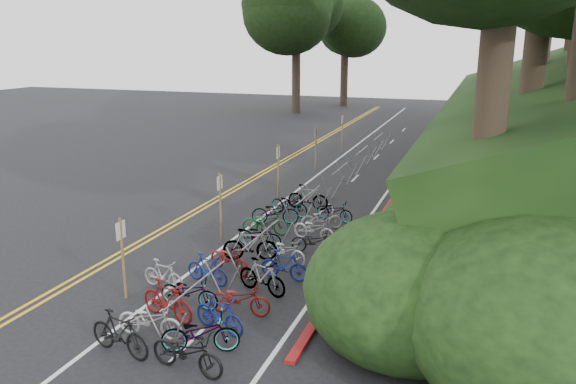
{
  "coord_description": "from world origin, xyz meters",
  "views": [
    {
      "loc": [
        9.39,
        -12.55,
        7.05
      ],
      "look_at": [
        2.28,
        7.59,
        1.3
      ],
      "focal_mm": 35.0,
      "sensor_mm": 36.0,
      "label": 1
    }
  ],
  "objects": [
    {
      "name": "embankment",
      "position": [
        12.96,
        19.04,
        2.57
      ],
      "size": [
        14.3,
        48.14,
        9.11
      ],
      "color": "black",
      "rests_on": "ground"
    },
    {
      "name": "bike_valet",
      "position": [
        2.82,
        2.83,
        0.48
      ],
      "size": [
        3.28,
        14.58,
        1.1
      ],
      "color": "black",
      "rests_on": "ground"
    },
    {
      "name": "bike_racks_rest",
      "position": [
        3.0,
        13.0,
        0.85
      ],
      "size": [
        1.14,
        23.0,
        1.17
      ],
      "color": "gray",
      "rests_on": "ground"
    },
    {
      "name": "bike_front",
      "position": [
        0.87,
        0.59,
        0.44
      ],
      "size": [
        0.66,
        1.52,
        0.89
      ],
      "primitive_type": "imported",
      "rotation": [
        0.0,
        0.0,
        1.4
      ],
      "color": "#9E9EA3",
      "rests_on": "ground"
    },
    {
      "name": "road_markings",
      "position": [
        0.63,
        10.1,
        0.0
      ],
      "size": [
        7.47,
        80.0,
        0.01
      ],
      "color": "gold",
      "rests_on": "ground"
    },
    {
      "name": "signposts_rest",
      "position": [
        0.6,
        14.0,
        1.43
      ],
      "size": [
        0.08,
        18.4,
        2.5
      ],
      "color": "brown",
      "rests_on": "ground"
    },
    {
      "name": "ground",
      "position": [
        0.0,
        0.0,
        0.0
      ],
      "size": [
        120.0,
        120.0,
        0.0
      ],
      "primitive_type": "plane",
      "color": "black",
      "rests_on": "ground"
    },
    {
      "name": "bike_rack_front",
      "position": [
        2.8,
        -0.89,
        0.81
      ],
      "size": [
        1.1,
        3.19,
        1.09
      ],
      "color": "gray",
      "rests_on": "ground"
    },
    {
      "name": "red_curb",
      "position": [
        5.7,
        12.0,
        0.05
      ],
      "size": [
        0.25,
        28.0,
        0.1
      ],
      "primitive_type": "cube",
      "color": "maroon",
      "rests_on": "ground"
    },
    {
      "name": "signpost_near",
      "position": [
        0.18,
        -0.31,
        1.36
      ],
      "size": [
        0.08,
        0.4,
        2.37
      ],
      "color": "brown",
      "rests_on": "ground"
    }
  ]
}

